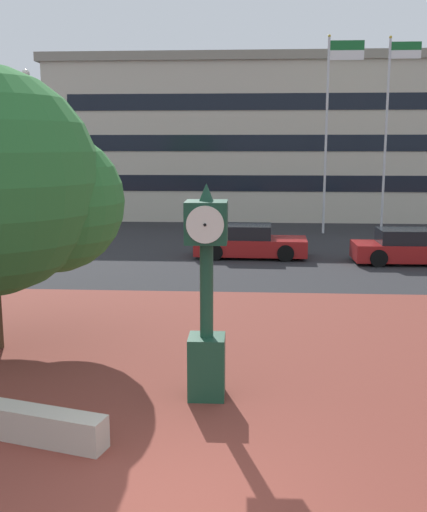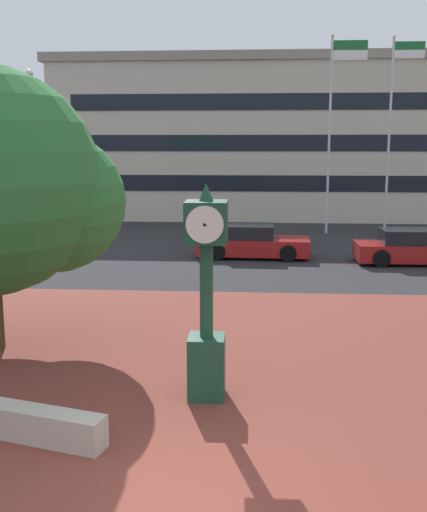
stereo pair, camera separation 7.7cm
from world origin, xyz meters
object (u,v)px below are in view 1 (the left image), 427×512
Objects in this scene: car_street_near at (408,248)px; street_lamp_post at (29,138)px; plaza_tree at (0,186)px; flagpole_primary at (330,119)px; civic_building at (294,139)px; street_clock at (207,299)px; flagpole_secondary at (389,123)px; car_street_mid at (249,243)px.

street_lamp_post is (-16.32, 5.76, 4.11)m from car_street_near.
plaza_tree reaches higher than car_street_near.
civic_building is at bearing 94.94° from flagpole_primary.
plaza_tree is (-4.53, 2.48, 1.73)m from street_clock.
car_street_near is 17.79m from street_lamp_post.
flagpole_primary is (-2.07, 7.72, 5.02)m from car_street_near.
plaza_tree is 15.39m from car_street_near.
civic_building is at bearing 108.42° from flagpole_secondary.
flagpole_primary is (4.53, 20.43, 3.83)m from street_clock.
street_clock is 0.13× the size of civic_building.
flagpole_secondary is (11.86, 17.95, 1.89)m from plaza_tree.
car_street_near is (6.59, 12.71, -1.19)m from street_clock.
flagpole_primary is 2.82m from flagpole_secondary.
flagpole_secondary reaches higher than plaza_tree.
car_street_near is at bearing -80.93° from civic_building.
civic_building is (8.07, 29.35, 1.23)m from plaza_tree.
civic_building is at bearing -171.28° from car_street_near.
flagpole_secondary reaches higher than car_street_mid.
plaza_tree is 1.45× the size of car_street_near.
car_street_mid is at bearing 64.93° from plaza_tree.
street_lamp_post is at bearing 117.20° from street_clock.
civic_building is (3.54, 31.83, 2.96)m from street_clock.
flagpole_primary is (3.84, 6.80, 5.02)m from car_street_mid.
civic_building is (-3.80, 11.40, -0.66)m from flagpole_secondary.
street_clock is at bearing -27.76° from car_street_near.
street_clock is 0.85× the size of car_street_mid.
street_lamp_post is (-17.07, -1.96, -0.71)m from flagpole_secondary.
plaza_tree is at bearing 150.74° from street_clock.
plaza_tree is 0.77× the size of street_lamp_post.
car_street_mid is 0.46× the size of flagpole_primary.
plaza_tree is at bearing -116.76° from flagpole_primary.
street_lamp_post is at bearing 108.02° from plaza_tree.
flagpole_primary is (9.05, 17.95, 2.10)m from plaza_tree.
street_clock reaches higher than car_street_mid.
street_clock is 0.91× the size of car_street_near.
civic_building reaches higher than plaza_tree.
flagpole_secondary is 1.21× the size of street_lamp_post.
car_street_near is at bearing 42.63° from plaza_tree.
flagpole_secondary is at bearing 174.12° from car_street_near.
flagpole_primary is at bearing -165.36° from car_street_near.
car_street_near is 0.44× the size of flagpole_secondary.
plaza_tree is 0.64× the size of flagpole_secondary.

